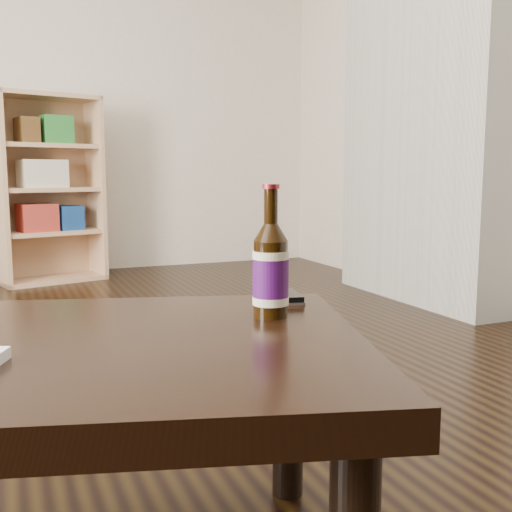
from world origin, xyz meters
name	(u,v)px	position (x,y,z in m)	size (l,w,h in m)	color
chimney_breast	(429,54)	(2.35, 1.20, 1.35)	(0.30, 1.20, 2.70)	white
bookshelf	(47,186)	(0.46, 2.63, 0.63)	(0.71, 0.45, 1.21)	#9C7557
coffee_table	(10,377)	(0.18, -0.50, 0.38)	(1.30, 0.98, 0.43)	black
beer_bottle	(271,271)	(0.64, -0.51, 0.52)	(0.08, 0.08, 0.25)	black
phone	(287,297)	(0.74, -0.39, 0.44)	(0.07, 0.11, 0.02)	#BCBCBE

